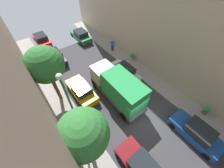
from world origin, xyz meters
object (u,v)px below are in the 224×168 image
parked_car_left_3 (55,57)px  potted_plant_3 (132,56)px  parked_car_right_2 (124,72)px  parked_car_left_1 (142,168)px  parked_car_right_1 (196,132)px  delivery_truck (118,88)px  pedestrian (113,45)px  potted_plant_1 (206,110)px  lamp_post (67,95)px  parked_car_right_3 (81,36)px  potted_plant_2 (112,43)px  street_tree_2 (45,65)px  street_tree_0 (83,134)px  parked_car_left_4 (42,40)px

parked_car_left_3 → potted_plant_3: bearing=-36.8°
parked_car_right_2 → potted_plant_3: parked_car_right_2 is taller
parked_car_left_1 → parked_car_right_1: (5.40, -0.93, 0.00)m
delivery_truck → pedestrian: 8.68m
delivery_truck → potted_plant_1: bearing=-49.5°
parked_car_left_1 → lamp_post: (-1.90, 6.36, 3.36)m
parked_car_right_1 → parked_car_right_3: 19.72m
potted_plant_2 → street_tree_2: bearing=-156.1°
street_tree_0 → potted_plant_2: 15.96m
parked_car_left_3 → lamp_post: (-1.90, -9.72, 3.36)m
street_tree_2 → lamp_post: street_tree_2 is taller
parked_car_left_3 → parked_car_right_1: size_ratio=1.00×
parked_car_right_2 → lamp_post: (-7.30, -1.87, 3.36)m
delivery_truck → parked_car_left_1: bearing=-113.8°
parked_car_right_1 → street_tree_0: size_ratio=0.72×
parked_car_right_1 → parked_car_left_4: bearing=103.6°
parked_car_left_4 → potted_plant_2: (8.23, -7.12, -0.15)m
parked_car_left_4 → parked_car_right_3: size_ratio=1.00×
street_tree_2 → potted_plant_1: size_ratio=7.04×
potted_plant_3 → street_tree_0: bearing=-147.4°
parked_car_left_3 → parked_car_left_4: 5.35m
parked_car_right_2 → parked_car_right_3: (0.00, 10.56, 0.00)m
street_tree_0 → parked_car_left_1: bearing=-52.0°
parked_car_left_1 → potted_plant_1: (8.24, -0.36, -0.11)m
parked_car_left_3 → potted_plant_3: parked_car_left_3 is taller
street_tree_0 → potted_plant_2: street_tree_0 is taller
parked_car_left_1 → potted_plant_3: parked_car_left_1 is taller
pedestrian → potted_plant_3: bearing=-77.6°
parked_car_right_3 → street_tree_0: size_ratio=0.72×
street_tree_0 → delivery_truck: bearing=31.2°
parked_car_right_1 → potted_plant_2: (2.83, 15.24, -0.15)m
parked_car_left_3 → street_tree_2: 7.74m
parked_car_right_3 → lamp_post: 14.80m
parked_car_right_3 → potted_plant_3: 9.38m
parked_car_left_3 → pedestrian: (7.54, -2.80, 0.35)m
parked_car_left_4 → delivery_truck: 15.59m
potted_plant_3 → lamp_post: (-10.19, -3.51, 3.37)m
potted_plant_3 → parked_car_right_2: bearing=-150.6°
potted_plant_1 → delivery_truck: bearing=130.5°
street_tree_2 → parked_car_right_1: bearing=-55.0°
parked_car_right_1 → street_tree_0: bearing=152.9°
parked_car_left_1 → parked_car_right_3: size_ratio=1.00×
parked_car_left_4 → parked_car_right_2: bearing=-67.7°
pedestrian → lamp_post: (-9.44, -6.92, 3.00)m
parked_car_left_4 → parked_car_right_1: (5.40, -22.36, 0.00)m
delivery_truck → potted_plant_3: size_ratio=6.79×
parked_car_right_1 → parked_car_right_2: same height
parked_car_right_1 → potted_plant_1: parked_car_right_1 is taller
parked_car_right_3 → street_tree_0: bearing=-116.3°
street_tree_2 → parked_car_left_1: bearing=-78.0°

